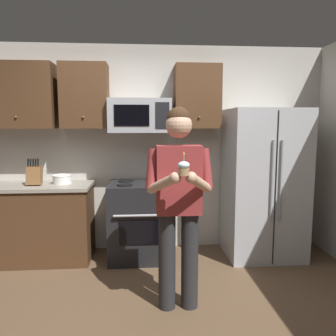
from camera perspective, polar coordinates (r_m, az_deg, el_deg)
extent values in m
plane|color=brown|center=(3.03, -1.57, -24.74)|extent=(6.00, 6.00, 0.00)
cube|color=beige|center=(4.32, -2.80, 3.27)|extent=(4.40, 0.10, 2.60)
cube|color=black|center=(4.08, -4.69, -8.98)|extent=(0.76, 0.66, 0.92)
cube|color=black|center=(3.78, -4.71, -11.00)|extent=(0.48, 0.01, 0.28)
cylinder|color=#99999E|center=(3.69, -4.74, -8.17)|extent=(0.60, 0.03, 0.03)
cylinder|color=black|center=(3.85, -7.46, -2.91)|extent=(0.18, 0.18, 0.01)
cylinder|color=black|center=(3.84, -2.09, -2.86)|extent=(0.18, 0.18, 0.01)
cylinder|color=black|center=(4.12, -7.26, -2.22)|extent=(0.18, 0.18, 0.01)
cylinder|color=black|center=(4.12, -2.25, -2.17)|extent=(0.18, 0.18, 0.01)
cube|color=#9EA0A5|center=(4.04, -4.88, 8.93)|extent=(0.74, 0.40, 0.40)
cube|color=black|center=(3.84, -6.26, 9.00)|extent=(0.40, 0.01, 0.24)
cube|color=black|center=(3.84, -0.97, 9.04)|extent=(0.16, 0.01, 0.30)
cube|color=#B7BABF|center=(4.21, 16.13, -2.61)|extent=(0.90, 0.72, 1.80)
cylinder|color=gray|center=(3.83, 17.44, -2.11)|extent=(0.02, 0.02, 0.90)
cylinder|color=gray|center=(3.87, 18.82, -2.07)|extent=(0.02, 0.02, 0.90)
cube|color=black|center=(3.88, 18.02, -3.52)|extent=(0.01, 0.01, 1.74)
cube|color=#4C301C|center=(4.34, -24.09, 11.25)|extent=(0.80, 0.34, 0.76)
sphere|color=brown|center=(4.16, -24.74, 7.97)|extent=(0.03, 0.03, 0.03)
cube|color=#4C301C|center=(4.16, -14.10, 11.87)|extent=(0.55, 0.34, 0.76)
sphere|color=brown|center=(3.97, -14.42, 8.47)|extent=(0.03, 0.03, 0.03)
cube|color=#4C301C|center=(4.16, 5.00, 12.06)|extent=(0.55, 0.34, 0.76)
sphere|color=brown|center=(3.97, 5.39, 8.66)|extent=(0.03, 0.03, 0.03)
cube|color=#4C301C|center=(4.32, -22.43, -8.90)|extent=(1.40, 0.62, 0.88)
cube|color=gray|center=(4.22, -22.74, -2.88)|extent=(1.44, 0.66, 0.04)
cube|color=brown|center=(4.13, -22.00, -1.23)|extent=(0.16, 0.15, 0.24)
cylinder|color=black|center=(4.10, -22.92, 0.87)|extent=(0.02, 0.04, 0.09)
cylinder|color=black|center=(4.10, -22.55, 0.88)|extent=(0.02, 0.04, 0.09)
cylinder|color=black|center=(4.09, -22.18, 0.88)|extent=(0.02, 0.04, 0.09)
cylinder|color=black|center=(4.08, -21.82, 0.89)|extent=(0.02, 0.04, 0.09)
cylinder|color=black|center=(4.07, -21.45, 0.89)|extent=(0.02, 0.04, 0.09)
cylinder|color=white|center=(4.13, -17.73, -1.88)|extent=(0.22, 0.22, 0.10)
torus|color=white|center=(4.13, -17.75, -1.21)|extent=(0.23, 0.23, 0.01)
cylinder|color=#262628|center=(3.01, -0.18, -15.69)|extent=(0.15, 0.15, 0.86)
cylinder|color=#262628|center=(3.03, 3.74, -15.54)|extent=(0.15, 0.15, 0.86)
cube|color=maroon|center=(2.81, 1.85, -2.00)|extent=(0.38, 0.22, 0.58)
sphere|color=tan|center=(2.78, 1.89, 7.41)|extent=(0.22, 0.22, 0.22)
sphere|color=#382314|center=(2.79, 1.87, 8.43)|extent=(0.20, 0.20, 0.20)
cylinder|color=maroon|center=(2.76, -2.73, -0.21)|extent=(0.15, 0.18, 0.35)
cylinder|color=tan|center=(2.62, -0.97, -2.75)|extent=(0.26, 0.33, 0.21)
sphere|color=tan|center=(2.48, 1.29, -1.69)|extent=(0.09, 0.09, 0.09)
cylinder|color=maroon|center=(2.80, 6.50, -0.12)|extent=(0.15, 0.18, 0.35)
cylinder|color=tan|center=(2.65, 5.53, -2.65)|extent=(0.26, 0.33, 0.21)
sphere|color=tan|center=(2.50, 4.03, -1.65)|extent=(0.09, 0.09, 0.09)
cylinder|color=#A87F56|center=(2.46, 2.72, -0.66)|extent=(0.08, 0.08, 0.06)
ellipsoid|color=silver|center=(2.46, 2.73, 0.49)|extent=(0.09, 0.09, 0.06)
cylinder|color=#4CBF66|center=(2.45, 2.74, 1.59)|extent=(0.01, 0.01, 0.06)
ellipsoid|color=#FFD159|center=(2.45, 2.74, 2.46)|extent=(0.01, 0.01, 0.02)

